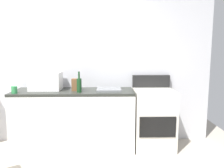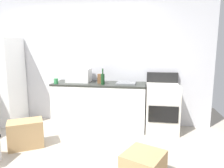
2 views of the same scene
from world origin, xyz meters
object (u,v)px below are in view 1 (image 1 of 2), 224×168
object	(u,v)px
microwave	(46,81)
knife_block	(75,85)
stove_oven	(153,118)
coffee_mug	(14,90)
wine_bottle	(79,85)

from	to	relation	value
microwave	knife_block	xyz separation A→B (m)	(0.46, -0.08, -0.05)
microwave	knife_block	distance (m)	0.47
stove_oven	microwave	world-z (taller)	microwave
coffee_mug	knife_block	bearing A→B (deg)	13.31
microwave	coffee_mug	world-z (taller)	microwave
microwave	knife_block	bearing A→B (deg)	-10.13
stove_oven	wine_bottle	xyz separation A→B (m)	(-1.12, -0.16, 0.54)
wine_bottle	knife_block	xyz separation A→B (m)	(-0.07, 0.14, -0.02)
microwave	coffee_mug	xyz separation A→B (m)	(-0.37, -0.28, -0.09)
stove_oven	knife_block	bearing A→B (deg)	-178.91
stove_oven	microwave	xyz separation A→B (m)	(-1.65, 0.06, 0.57)
knife_block	wine_bottle	bearing A→B (deg)	-61.86
microwave	wine_bottle	distance (m)	0.58
stove_oven	wine_bottle	world-z (taller)	wine_bottle
wine_bottle	stove_oven	bearing A→B (deg)	8.16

